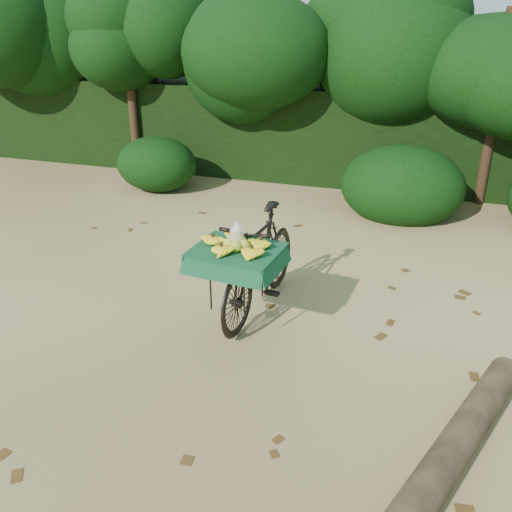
% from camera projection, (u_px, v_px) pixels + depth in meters
% --- Properties ---
extents(ground, '(80.00, 80.00, 0.00)m').
position_uv_depth(ground, '(222.00, 331.00, 5.82)').
color(ground, tan).
rests_on(ground, ground).
extents(vendor_bicycle, '(0.91, 2.01, 1.19)m').
position_uv_depth(vendor_bicycle, '(259.00, 261.00, 5.98)').
color(vendor_bicycle, black).
rests_on(vendor_bicycle, ground).
extents(fallen_log, '(1.59, 3.55, 0.27)m').
position_uv_depth(fallen_log, '(421.00, 498.00, 3.66)').
color(fallen_log, brown).
rests_on(fallen_log, ground).
extents(hedge_backdrop, '(26.00, 1.80, 1.80)m').
position_uv_depth(hedge_backdrop, '(335.00, 132.00, 10.89)').
color(hedge_backdrop, black).
rests_on(hedge_backdrop, ground).
extents(tree_row, '(14.50, 2.00, 4.00)m').
position_uv_depth(tree_row, '(296.00, 78.00, 9.93)').
color(tree_row, black).
rests_on(tree_row, ground).
extents(bush_clumps, '(8.80, 1.70, 0.90)m').
position_uv_depth(bush_clumps, '(341.00, 184.00, 9.21)').
color(bush_clumps, black).
rests_on(bush_clumps, ground).
extents(leaf_litter, '(7.00, 7.30, 0.01)m').
position_uv_depth(leaf_litter, '(242.00, 302.00, 6.38)').
color(leaf_litter, '#4C3314').
rests_on(leaf_litter, ground).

